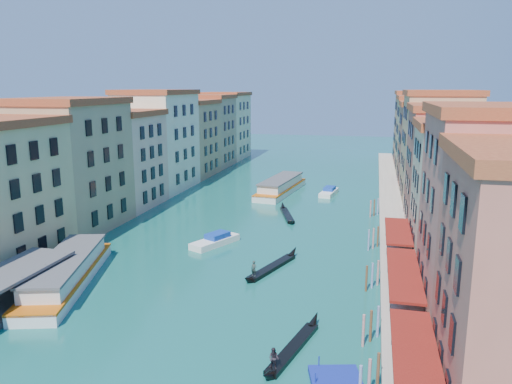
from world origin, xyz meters
TOP-DOWN VIEW (x-y plane):
  - left_bank_palazzos at (-26.00, 64.68)m, footprint 12.80×128.40m
  - right_bank_palazzos at (30.00, 65.00)m, footprint 12.80×128.40m
  - quay at (22.00, 65.00)m, footprint 4.00×140.00m
  - restaurant_awnings at (22.19, 23.00)m, footprint 3.20×44.55m
  - vaporetto_stop at (-16.00, 12.00)m, footprint 5.40×16.40m
  - mooring_poles_right at (19.10, 28.80)m, footprint 1.44×54.24m
  - vaporetto_near at (-13.97, 19.31)m, footprint 10.59×21.66m
  - vaporetto_far at (0.16, 72.94)m, footprint 7.44×21.61m
  - gondola_fore at (7.34, 29.10)m, footprint 5.04×12.35m
  - gondola_right at (12.82, 10.69)m, footprint 3.69×11.73m
  - gondola_far at (4.65, 54.50)m, footprint 4.87×12.35m
  - motorboat_mid at (-2.26, 36.65)m, footprint 5.57×8.11m
  - motorboat_far at (10.05, 73.41)m, footprint 3.46×7.84m

SIDE VIEW (x-z plane):
  - gondola_far at x=4.65m, z-range -0.53..1.27m
  - gondola_fore at x=7.34m, z-range -0.84..1.70m
  - gondola_right at x=12.82m, z-range -0.73..1.64m
  - quay at x=22.00m, z-range 0.00..1.00m
  - motorboat_far at x=10.05m, z-range -0.17..1.39m
  - motorboat_mid at x=-2.26m, z-range -0.18..1.44m
  - mooring_poles_right at x=19.10m, z-range -0.30..2.90m
  - vaporetto_near at x=-13.97m, z-range -0.16..2.99m
  - vaporetto_far at x=0.16m, z-range -0.16..2.99m
  - vaporetto_stop at x=-16.00m, z-range -0.38..3.27m
  - restaurant_awnings at x=22.19m, z-range 1.43..4.55m
  - left_bank_palazzos at x=-26.00m, z-range -0.79..20.21m
  - right_bank_palazzos at x=30.00m, z-range -0.75..20.25m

